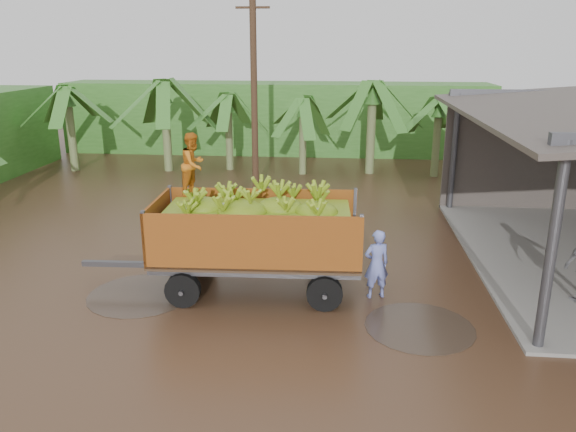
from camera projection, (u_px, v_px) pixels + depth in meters
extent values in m
plane|color=black|center=(281.00, 265.00, 14.66)|extent=(100.00, 100.00, 0.00)
cube|color=#2D661E|center=(276.00, 118.00, 29.53)|extent=(22.00, 3.00, 3.60)
cube|color=#47474C|center=(121.00, 264.00, 13.23)|extent=(1.86, 0.19, 0.12)
imported|color=#C16716|center=(193.00, 164.00, 12.83)|extent=(0.75, 0.85, 1.46)
imported|color=#727ED0|center=(376.00, 264.00, 12.60)|extent=(0.68, 0.55, 1.61)
cylinder|color=#47301E|center=(254.00, 98.00, 20.30)|extent=(0.24, 0.24, 7.28)
cube|color=#47301E|center=(253.00, 7.00, 19.38)|extent=(1.20, 0.08, 0.08)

